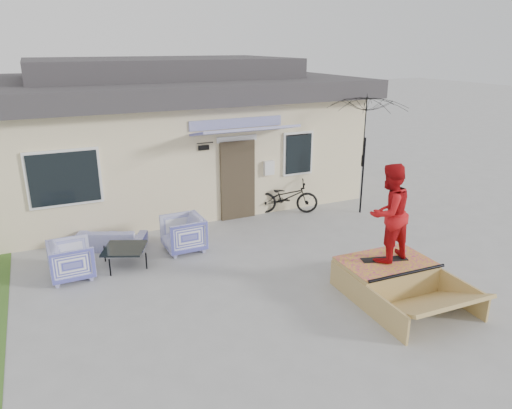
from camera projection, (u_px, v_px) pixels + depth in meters
name	position (u px, v px, depth m)	size (l,w,h in m)	color
ground	(283.00, 304.00, 8.60)	(90.00, 90.00, 0.00)	gray
house	(164.00, 129.00, 14.85)	(10.80, 8.49, 4.10)	beige
loveseat	(110.00, 235.00, 10.86)	(1.58, 0.46, 0.62)	#3E40A7
armchair_left	(71.00, 258.00, 9.45)	(0.81, 0.76, 0.84)	#3E40A7
armchair_right	(183.00, 232.00, 10.70)	(0.86, 0.80, 0.88)	#3E40A7
coffee_table	(125.00, 256.00, 10.04)	(0.82, 0.82, 0.40)	black
bicycle	(286.00, 194.00, 13.05)	(0.61, 1.74, 1.11)	black
patio_umbrella	(364.00, 151.00, 12.69)	(2.17, 2.01, 2.20)	black
skate_ramp	(385.00, 274.00, 9.08)	(1.67, 2.23, 0.56)	tan
skateboard	(384.00, 259.00, 9.03)	(0.88, 0.22, 0.05)	black
skater	(389.00, 211.00, 8.73)	(0.91, 0.70, 1.86)	#B41013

